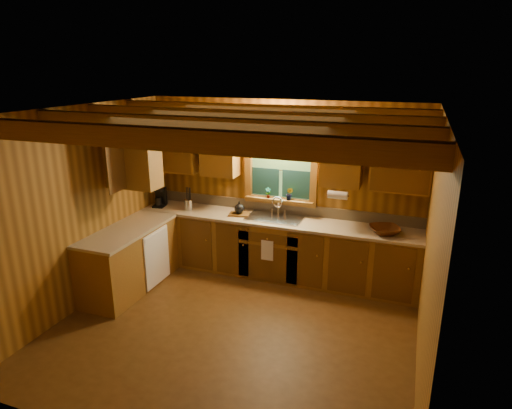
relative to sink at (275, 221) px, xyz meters
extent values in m
plane|color=#563715|center=(0.00, -1.60, -0.86)|extent=(4.20, 4.20, 0.00)
plane|color=brown|center=(0.00, -1.60, 1.74)|extent=(4.20, 4.20, 0.00)
plane|color=brown|center=(0.00, 0.30, 0.44)|extent=(4.20, 0.00, 4.20)
plane|color=brown|center=(0.00, -3.50, 0.44)|extent=(4.20, 0.00, 4.20)
plane|color=brown|center=(-2.10, -1.60, 0.44)|extent=(0.00, 3.80, 3.80)
plane|color=brown|center=(2.10, -1.60, 0.44)|extent=(0.00, 3.80, 3.80)
cube|color=brown|center=(0.00, -2.80, 1.63)|extent=(4.20, 0.14, 0.18)
cube|color=brown|center=(0.00, -2.00, 1.63)|extent=(4.20, 0.14, 0.18)
cube|color=brown|center=(0.00, -1.20, 1.63)|extent=(4.20, 0.14, 0.18)
cube|color=brown|center=(0.00, -0.40, 1.63)|extent=(4.20, 0.14, 0.18)
cube|color=brown|center=(0.00, -0.01, -0.43)|extent=(4.20, 0.62, 0.86)
cube|color=brown|center=(-1.79, -1.12, -0.43)|extent=(0.62, 1.60, 0.86)
cube|color=tan|center=(0.00, -0.01, 0.02)|extent=(4.20, 0.66, 0.04)
cube|color=tan|center=(-1.78, -1.12, 0.02)|extent=(0.64, 1.60, 0.04)
cube|color=tan|center=(0.00, 0.28, 0.12)|extent=(4.20, 0.02, 0.16)
cube|color=white|center=(-1.47, -0.92, -0.43)|extent=(0.02, 0.60, 0.80)
cube|color=brown|center=(-1.70, 0.13, 0.98)|extent=(0.78, 0.34, 0.78)
cube|color=brown|center=(-0.92, 0.13, 0.98)|extent=(0.55, 0.34, 0.78)
cube|color=brown|center=(0.92, 0.13, 0.98)|extent=(0.55, 0.34, 0.78)
cube|color=brown|center=(1.70, 0.13, 0.98)|extent=(0.78, 0.34, 0.78)
cube|color=brown|center=(-1.93, -0.92, 0.98)|extent=(0.34, 1.10, 0.78)
cube|color=brown|center=(0.00, 0.26, 1.14)|extent=(1.12, 0.08, 0.10)
cube|color=brown|center=(0.00, 0.26, 0.24)|extent=(1.12, 0.08, 0.10)
cube|color=brown|center=(-0.51, 0.26, 0.69)|extent=(0.10, 0.08, 0.80)
cube|color=brown|center=(0.51, 0.26, 0.69)|extent=(0.10, 0.08, 0.80)
cube|color=#487832|center=(0.00, 0.29, 0.69)|extent=(0.92, 0.01, 0.80)
cube|color=#123133|center=(-0.24, 0.27, 0.52)|extent=(0.42, 0.02, 0.42)
cube|color=#123133|center=(0.24, 0.27, 0.52)|extent=(0.42, 0.02, 0.42)
cylinder|color=black|center=(0.00, 0.27, 0.71)|extent=(0.92, 0.01, 0.01)
cube|color=brown|center=(0.00, 0.22, 0.26)|extent=(1.06, 0.14, 0.04)
cylinder|color=black|center=(0.00, 0.26, 1.37)|extent=(0.08, 0.03, 0.08)
cylinder|color=black|center=(-0.10, 0.20, 1.37)|extent=(0.09, 0.17, 0.08)
cylinder|color=black|center=(0.10, 0.20, 1.37)|extent=(0.09, 0.17, 0.08)
sphere|color=#FFE0A5|center=(-0.16, 0.14, 1.30)|extent=(0.13, 0.13, 0.13)
sphere|color=#FFE0A5|center=(0.16, 0.14, 1.30)|extent=(0.13, 0.13, 0.13)
cylinder|color=white|center=(0.92, -0.07, 0.51)|extent=(0.27, 0.11, 0.11)
cube|color=white|center=(0.00, -0.34, -0.34)|extent=(0.18, 0.01, 0.30)
cube|color=silver|center=(0.00, 0.00, 0.05)|extent=(0.82, 0.48, 0.02)
cube|color=#262628|center=(-0.19, 0.00, -0.02)|extent=(0.34, 0.40, 0.14)
cube|color=#262628|center=(0.19, 0.00, -0.02)|extent=(0.34, 0.40, 0.14)
cylinder|color=silver|center=(0.00, 0.18, 0.15)|extent=(0.04, 0.04, 0.22)
torus|color=silver|center=(0.00, 0.12, 0.26)|extent=(0.16, 0.02, 0.16)
cube|color=black|center=(-1.91, -0.09, 0.06)|extent=(0.17, 0.21, 0.03)
cube|color=black|center=(-1.91, -0.02, 0.21)|extent=(0.17, 0.08, 0.29)
cube|color=black|center=(-1.91, -0.11, 0.33)|extent=(0.17, 0.19, 0.04)
cylinder|color=black|center=(-1.91, -0.12, 0.14)|extent=(0.10, 0.10, 0.12)
cylinder|color=silver|center=(-1.40, -0.07, 0.12)|extent=(0.13, 0.13, 0.16)
cylinder|color=black|center=(-1.41, -0.08, 0.29)|extent=(0.03, 0.04, 0.24)
cylinder|color=black|center=(-1.40, -0.07, 0.29)|extent=(0.01, 0.01, 0.24)
cylinder|color=black|center=(-1.38, -0.06, 0.29)|extent=(0.03, 0.04, 0.24)
cylinder|color=black|center=(-1.37, -0.05, 0.29)|extent=(0.05, 0.06, 0.23)
cube|color=#5C3913|center=(-0.55, -0.04, 0.06)|extent=(0.34, 0.27, 0.03)
sphere|color=black|center=(-0.55, -0.04, 0.15)|extent=(0.15, 0.15, 0.15)
cylinder|color=black|center=(-0.55, -0.04, 0.24)|extent=(0.02, 0.02, 0.04)
imported|color=#48230C|center=(1.58, -0.09, 0.09)|extent=(0.52, 0.52, 0.10)
imported|color=#5C3913|center=(-0.17, 0.20, 0.37)|extent=(0.10, 0.09, 0.16)
imported|color=#5C3913|center=(0.16, 0.20, 0.38)|extent=(0.12, 0.10, 0.20)
camera|label=1|loc=(1.87, -5.89, 2.20)|focal=31.05mm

